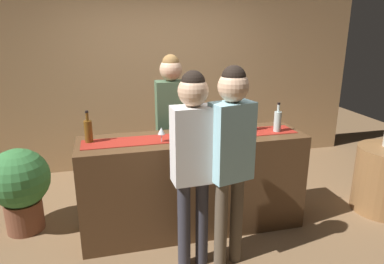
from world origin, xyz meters
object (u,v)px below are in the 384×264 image
wine_bottle_green (251,120)px  customer_browsing (193,151)px  wine_bottle_clear (278,121)px  customer_sipping (231,147)px  wine_glass_near_customer (161,131)px  wine_glass_far_end (185,125)px  bartender (172,114)px  potted_plant_tall (20,185)px  wine_bottle_amber (88,131)px  wine_glass_mid_counter (207,127)px

wine_bottle_green → customer_browsing: 1.01m
wine_bottle_clear → customer_sipping: 0.93m
wine_bottle_green → wine_glass_near_customer: 0.96m
wine_bottle_green → customer_sipping: customer_sipping is taller
wine_glass_far_end → customer_sipping: 0.75m
wine_bottle_clear → bartender: bartender is taller
customer_browsing → wine_glass_far_end: bearing=79.6°
customer_sipping → potted_plant_tall: bearing=137.4°
wine_bottle_amber → potted_plant_tall: (-0.72, 0.30, -0.60)m
potted_plant_tall → wine_bottle_green: bearing=-7.8°
wine_bottle_amber → wine_glass_mid_counter: (1.10, -0.12, -0.01)m
wine_bottle_clear → customer_browsing: (-1.02, -0.54, -0.04)m
bartender → customer_browsing: bearing=88.6°
wine_bottle_amber → wine_bottle_green: 1.61m
bartender → customer_sipping: bearing=102.8°
customer_sipping → customer_browsing: (-0.30, 0.06, -0.03)m
customer_sipping → customer_browsing: 0.31m
wine_bottle_clear → customer_sipping: (-0.72, -0.60, -0.01)m
wine_bottle_green → wine_glass_far_end: size_ratio=2.10×
wine_bottle_clear → wine_bottle_green: (-0.24, 0.10, 0.00)m
wine_bottle_green → wine_glass_far_end: (-0.69, 0.02, -0.01)m
customer_sipping → customer_browsing: bearing=155.1°
wine_glass_far_end → potted_plant_tall: (-1.63, 0.30, -0.59)m
wine_bottle_clear → potted_plant_tall: 2.66m
wine_glass_far_end → bartender: bearing=94.4°
wine_glass_far_end → potted_plant_tall: bearing=169.7°
wine_glass_mid_counter → wine_glass_far_end: bearing=145.1°
wine_bottle_clear → wine_glass_near_customer: bearing=-178.1°
wine_bottle_clear → wine_glass_mid_counter: 0.74m
wine_glass_near_customer → customer_sipping: bearing=-49.4°
wine_bottle_amber → customer_sipping: bearing=-32.3°
wine_bottle_clear → customer_browsing: bearing=-152.2°
wine_bottle_green → customer_sipping: (-0.48, -0.70, -0.01)m
potted_plant_tall → bartender: bearing=7.5°
wine_glass_mid_counter → customer_browsing: bearing=-117.5°
wine_glass_far_end → customer_browsing: 0.67m
wine_bottle_clear → wine_glass_near_customer: (-1.19, -0.04, -0.01)m
wine_bottle_green → potted_plant_tall: (-2.32, 0.32, -0.60)m
wine_bottle_green → potted_plant_tall: wine_bottle_green is taller
customer_browsing → potted_plant_tall: 1.90m
wine_glass_mid_counter → customer_browsing: (-0.28, -0.53, -0.03)m
wine_glass_mid_counter → customer_browsing: customer_browsing is taller
bartender → customer_browsing: size_ratio=1.01×
wine_bottle_amber → wine_glass_far_end: size_ratio=2.10×
wine_bottle_green → wine_glass_mid_counter: bearing=-167.9°
wine_bottle_clear → bartender: size_ratio=0.17×
bartender → potted_plant_tall: bearing=8.6°
wine_glass_mid_counter → wine_glass_far_end: same height
wine_bottle_amber → customer_sipping: (1.13, -0.71, -0.01)m
wine_glass_mid_counter → wine_glass_far_end: (-0.18, 0.13, 0.00)m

